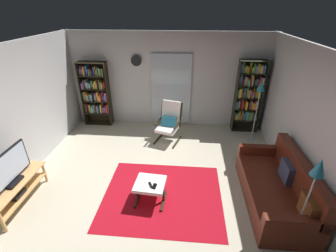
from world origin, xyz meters
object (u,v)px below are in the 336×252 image
(floor_lamp_by_sofa, at_px, (315,180))
(floor_lamp_by_shelf, at_px, (260,94))
(tv_stand, at_px, (16,190))
(wall_clock, at_px, (136,61))
(leather_sofa, at_px, (278,188))
(tv_remote, at_px, (150,185))
(television, at_px, (8,170))
(lounge_armchair, at_px, (169,121))
(bookshelf_near_sofa, at_px, (248,95))
(bookshelf_near_tv, at_px, (95,93))
(ottoman, at_px, (150,186))
(cell_phone, at_px, (154,186))

(floor_lamp_by_sofa, xyz_separation_m, floor_lamp_by_shelf, (0.07, 3.00, 0.09))
(tv_stand, height_order, wall_clock, wall_clock)
(leather_sofa, bearing_deg, tv_remote, -174.13)
(wall_clock, bearing_deg, television, -114.59)
(leather_sofa, distance_m, wall_clock, 4.51)
(wall_clock, bearing_deg, lounge_armchair, -42.77)
(leather_sofa, xyz_separation_m, wall_clock, (-3.05, 2.93, 1.54))
(floor_lamp_by_sofa, relative_size, wall_clock, 5.26)
(tv_stand, distance_m, lounge_armchair, 3.53)
(television, height_order, bookshelf_near_sofa, bookshelf_near_sofa)
(lounge_armchair, bearing_deg, bookshelf_near_tv, 160.70)
(television, relative_size, wall_clock, 3.38)
(television, height_order, ottoman, television)
(ottoman, relative_size, tv_remote, 3.86)
(leather_sofa, xyz_separation_m, floor_lamp_by_sofa, (0.02, -0.81, 0.89))
(bookshelf_near_tv, relative_size, tv_remote, 12.72)
(leather_sofa, relative_size, ottoman, 3.55)
(cell_phone, height_order, floor_lamp_by_sofa, floor_lamp_by_sofa)
(tv_stand, xyz_separation_m, leather_sofa, (4.59, 0.43, 0.00))
(tv_stand, distance_m, floor_lamp_by_sofa, 4.71)
(lounge_armchair, height_order, cell_phone, lounge_armchair)
(lounge_armchair, height_order, tv_remote, lounge_armchair)
(bookshelf_near_sofa, relative_size, floor_lamp_by_shelf, 1.22)
(floor_lamp_by_sofa, bearing_deg, leather_sofa, 91.07)
(television, xyz_separation_m, floor_lamp_by_sofa, (4.60, -0.38, 0.45))
(lounge_armchair, distance_m, wall_clock, 1.86)
(leather_sofa, xyz_separation_m, floor_lamp_by_shelf, (0.08, 2.19, 0.98))
(leather_sofa, height_order, wall_clock, wall_clock)
(tv_stand, relative_size, television, 1.31)
(leather_sofa, distance_m, lounge_armchair, 2.93)
(leather_sofa, height_order, floor_lamp_by_sofa, floor_lamp_by_sofa)
(floor_lamp_by_shelf, distance_m, wall_clock, 3.27)
(bookshelf_near_tv, relative_size, leather_sofa, 0.93)
(leather_sofa, relative_size, wall_clock, 6.80)
(tv_stand, relative_size, floor_lamp_by_sofa, 0.84)
(tv_stand, distance_m, ottoman, 2.36)
(television, xyz_separation_m, leather_sofa, (4.59, 0.43, -0.44))
(tv_remote, bearing_deg, bookshelf_near_sofa, 29.17)
(tv_stand, height_order, floor_lamp_by_sofa, floor_lamp_by_sofa)
(floor_lamp_by_shelf, xyz_separation_m, wall_clock, (-3.13, 0.74, 0.56))
(tv_stand, height_order, television, television)
(television, height_order, lounge_armchair, television)
(television, bearing_deg, tv_stand, -106.52)
(leather_sofa, xyz_separation_m, tv_remote, (-2.23, -0.23, 0.12))
(cell_phone, bearing_deg, leather_sofa, 14.38)
(lounge_armchair, xyz_separation_m, floor_lamp_by_sofa, (2.10, -2.85, 0.66))
(lounge_armchair, xyz_separation_m, tv_remote, (-0.14, -2.28, -0.11))
(ottoman, distance_m, floor_lamp_by_sofa, 2.50)
(cell_phone, relative_size, floor_lamp_by_sofa, 0.09)
(leather_sofa, xyz_separation_m, cell_phone, (-2.16, -0.26, 0.11))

